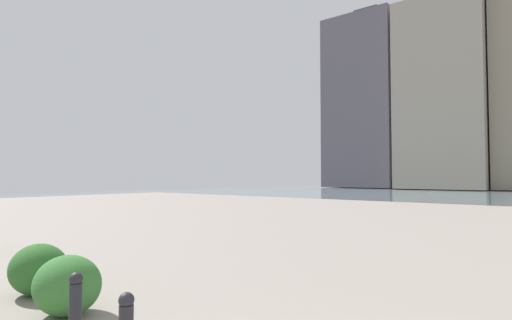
% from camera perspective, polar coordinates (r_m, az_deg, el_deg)
% --- Properties ---
extents(building_annex, '(11.76, 11.55, 26.69)m').
position_cam_1_polar(building_annex, '(65.42, 25.22, 8.12)').
color(building_annex, '#9E9384').
rests_on(building_annex, ground).
extents(building_highrise, '(11.43, 15.59, 30.11)m').
position_cam_1_polar(building_highrise, '(72.62, 16.16, 7.51)').
color(building_highrise, '#5B5660').
rests_on(building_highrise, ground).
extents(bollard_mid, '(0.13, 0.13, 0.83)m').
position_cam_1_polar(bollard_mid, '(4.46, -24.19, -19.26)').
color(bollard_mid, '#232328').
rests_on(bollard_mid, ground).
extents(shrub_round, '(0.88, 0.79, 0.75)m').
position_cam_1_polar(shrub_round, '(6.95, -28.39, -13.44)').
color(shrub_round, '#2D6628').
rests_on(shrub_round, ground).
extents(shrub_tall, '(0.88, 0.79, 0.75)m').
position_cam_1_polar(shrub_tall, '(5.82, -25.11, -15.75)').
color(shrub_tall, '#387533').
rests_on(shrub_tall, ground).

